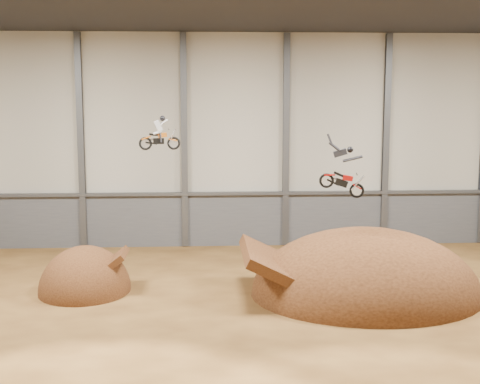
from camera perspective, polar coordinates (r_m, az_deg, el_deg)
The scene contains 12 objects.
floor at distance 30.60m, azimuth 0.98°, elevation -10.84°, with size 40.00×40.00×0.00m, color #4C2F14.
back_wall at distance 43.98m, azimuth -0.42°, elevation 4.37°, with size 40.00×0.10×14.00m, color #B8B3A3.
lower_band_back at distance 44.55m, azimuth -0.40°, elevation -2.38°, with size 39.80×0.18×3.50m, color #4E5055.
steel_rail at distance 44.10m, azimuth -0.40°, elevation -0.12°, with size 39.80×0.35×0.20m, color #47494F.
steel_column_1 at distance 44.43m, azimuth -13.43°, elevation 4.19°, with size 0.40×0.36×13.90m, color #47494F.
steel_column_2 at distance 43.74m, azimuth -4.78°, elevation 4.32°, with size 0.40×0.36×13.90m, color #47494F.
steel_column_3 at distance 44.06m, azimuth 3.94°, elevation 4.36°, with size 0.40×0.36×13.90m, color #47494F.
steel_column_4 at distance 45.37m, azimuth 12.35°, elevation 4.31°, with size 0.40×0.36×13.90m, color #47494F.
takeoff_ramp at distance 35.72m, azimuth -13.07°, elevation -8.23°, with size 4.68×5.40×4.68m, color #361C0D.
landing_ramp at distance 34.87m, azimuth 10.62°, elevation -8.56°, with size 11.60×10.26×6.69m, color #361C0D.
fmx_rider_a at distance 33.66m, azimuth -6.89°, elevation 5.16°, with size 2.04×0.78×1.85m, color #CC6616, non-canonical shape.
fmx_rider_b at distance 32.50m, azimuth 8.52°, elevation 2.18°, with size 2.96×0.85×2.54m, color #B10D09, non-canonical shape.
Camera 1 is at (-2.11, -28.82, 10.08)m, focal length 50.00 mm.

